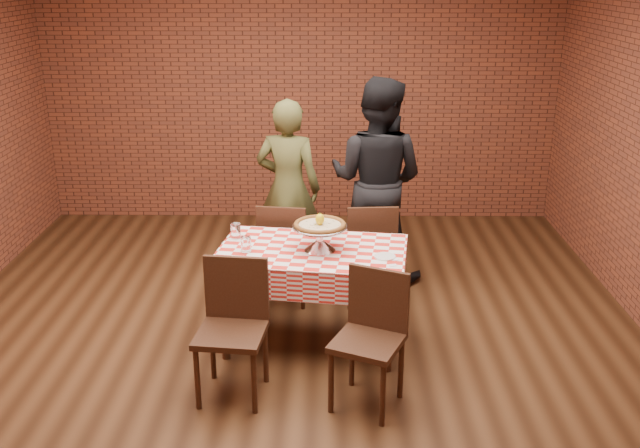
{
  "coord_description": "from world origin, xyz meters",
  "views": [
    {
      "loc": [
        0.29,
        -4.7,
        2.67
      ],
      "look_at": [
        0.24,
        0.17,
        0.92
      ],
      "focal_mm": 40.22,
      "sensor_mm": 36.0,
      "label": 1
    }
  ],
  "objects_px": {
    "chair_near_right": "(367,344)",
    "diner_olive": "(288,188)",
    "pizza_stand": "(320,238)",
    "diner_black": "(377,180)",
    "chair_far_left": "(286,251)",
    "chair_far_right": "(369,251)",
    "water_glass_left": "(246,245)",
    "condiment_caddy": "(329,226)",
    "table": "(312,297)",
    "pizza": "(320,225)",
    "chair_near_left": "(231,334)",
    "water_glass_right": "(236,231)"
  },
  "relations": [
    {
      "from": "chair_far_right",
      "to": "pizza",
      "type": "bearing_deg",
      "value": 58.17
    },
    {
      "from": "chair_far_right",
      "to": "pizza_stand",
      "type": "bearing_deg",
      "value": 58.17
    },
    {
      "from": "water_glass_right",
      "to": "chair_far_right",
      "type": "height_order",
      "value": "chair_far_right"
    },
    {
      "from": "pizza_stand",
      "to": "chair_far_right",
      "type": "bearing_deg",
      "value": 62.22
    },
    {
      "from": "chair_near_left",
      "to": "chair_far_right",
      "type": "height_order",
      "value": "chair_near_left"
    },
    {
      "from": "table",
      "to": "chair_near_right",
      "type": "distance_m",
      "value": 0.89
    },
    {
      "from": "pizza",
      "to": "chair_near_left",
      "type": "relative_size",
      "value": 0.41
    },
    {
      "from": "condiment_caddy",
      "to": "table",
      "type": "bearing_deg",
      "value": -111.21
    },
    {
      "from": "water_glass_left",
      "to": "chair_near_right",
      "type": "bearing_deg",
      "value": -41.93
    },
    {
      "from": "pizza_stand",
      "to": "chair_far_right",
      "type": "distance_m",
      "value": 0.95
    },
    {
      "from": "water_glass_right",
      "to": "diner_olive",
      "type": "height_order",
      "value": "diner_olive"
    },
    {
      "from": "table",
      "to": "water_glass_left",
      "type": "bearing_deg",
      "value": -172.57
    },
    {
      "from": "pizza",
      "to": "diner_black",
      "type": "bearing_deg",
      "value": 69.17
    },
    {
      "from": "water_glass_left",
      "to": "chair_near_right",
      "type": "distance_m",
      "value": 1.18
    },
    {
      "from": "table",
      "to": "chair_near_left",
      "type": "distance_m",
      "value": 0.87
    },
    {
      "from": "pizza",
      "to": "water_glass_left",
      "type": "xyz_separation_m",
      "value": [
        -0.52,
        -0.05,
        -0.13
      ]
    },
    {
      "from": "chair_near_right",
      "to": "chair_far_left",
      "type": "relative_size",
      "value": 1.0
    },
    {
      "from": "diner_black",
      "to": "chair_near_left",
      "type": "bearing_deg",
      "value": 85.88
    },
    {
      "from": "chair_far_left",
      "to": "condiment_caddy",
      "type": "bearing_deg",
      "value": 135.87
    },
    {
      "from": "condiment_caddy",
      "to": "chair_far_left",
      "type": "xyz_separation_m",
      "value": [
        -0.36,
        0.46,
        -0.38
      ]
    },
    {
      "from": "pizza",
      "to": "chair_far_right",
      "type": "bearing_deg",
      "value": 62.22
    },
    {
      "from": "chair_far_right",
      "to": "diner_olive",
      "type": "xyz_separation_m",
      "value": [
        -0.7,
        0.6,
        0.36
      ]
    },
    {
      "from": "table",
      "to": "chair_far_left",
      "type": "bearing_deg",
      "value": 107.35
    },
    {
      "from": "chair_near_right",
      "to": "chair_far_left",
      "type": "distance_m",
      "value": 1.68
    },
    {
      "from": "pizza",
      "to": "chair_far_right",
      "type": "relative_size",
      "value": 0.42
    },
    {
      "from": "pizza",
      "to": "water_glass_right",
      "type": "xyz_separation_m",
      "value": [
        -0.63,
        0.22,
        -0.13
      ]
    },
    {
      "from": "chair_near_right",
      "to": "diner_olive",
      "type": "xyz_separation_m",
      "value": [
        -0.6,
        2.16,
        0.36
      ]
    },
    {
      "from": "chair_near_left",
      "to": "diner_black",
      "type": "distance_m",
      "value": 2.27
    },
    {
      "from": "chair_near_right",
      "to": "chair_far_right",
      "type": "relative_size",
      "value": 1.0
    },
    {
      "from": "pizza_stand",
      "to": "chair_near_right",
      "type": "relative_size",
      "value": 0.46
    },
    {
      "from": "water_glass_right",
      "to": "chair_near_left",
      "type": "relative_size",
      "value": 0.13
    },
    {
      "from": "water_glass_left",
      "to": "water_glass_right",
      "type": "bearing_deg",
      "value": 111.22
    },
    {
      "from": "pizza",
      "to": "diner_black",
      "type": "xyz_separation_m",
      "value": [
        0.49,
        1.27,
        -0.04
      ]
    },
    {
      "from": "chair_near_right",
      "to": "diner_black",
      "type": "relative_size",
      "value": 0.49
    },
    {
      "from": "chair_far_left",
      "to": "diner_olive",
      "type": "relative_size",
      "value": 0.55
    },
    {
      "from": "table",
      "to": "pizza",
      "type": "bearing_deg",
      "value": -10.12
    },
    {
      "from": "water_glass_right",
      "to": "chair_near_right",
      "type": "xyz_separation_m",
      "value": [
        0.94,
        -1.02,
        -0.37
      ]
    },
    {
      "from": "pizza_stand",
      "to": "water_glass_right",
      "type": "xyz_separation_m",
      "value": [
        -0.63,
        0.22,
        -0.03
      ]
    },
    {
      "from": "chair_far_right",
      "to": "condiment_caddy",
      "type": "bearing_deg",
      "value": 49.47
    },
    {
      "from": "pizza",
      "to": "chair_near_left",
      "type": "height_order",
      "value": "pizza"
    },
    {
      "from": "table",
      "to": "pizza",
      "type": "height_order",
      "value": "pizza"
    },
    {
      "from": "table",
      "to": "chair_far_right",
      "type": "height_order",
      "value": "chair_far_right"
    },
    {
      "from": "table",
      "to": "diner_olive",
      "type": "bearing_deg",
      "value": 100.1
    },
    {
      "from": "water_glass_right",
      "to": "diner_black",
      "type": "height_order",
      "value": "diner_black"
    },
    {
      "from": "chair_near_left",
      "to": "condiment_caddy",
      "type": "bearing_deg",
      "value": 64.36
    },
    {
      "from": "pizza_stand",
      "to": "chair_far_left",
      "type": "bearing_deg",
      "value": 110.91
    },
    {
      "from": "pizza_stand",
      "to": "diner_black",
      "type": "relative_size",
      "value": 0.22
    },
    {
      "from": "diner_black",
      "to": "table",
      "type": "bearing_deg",
      "value": 90.75
    },
    {
      "from": "water_glass_right",
      "to": "chair_far_left",
      "type": "relative_size",
      "value": 0.13
    },
    {
      "from": "diner_black",
      "to": "water_glass_left",
      "type": "bearing_deg",
      "value": 76.66
    }
  ]
}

